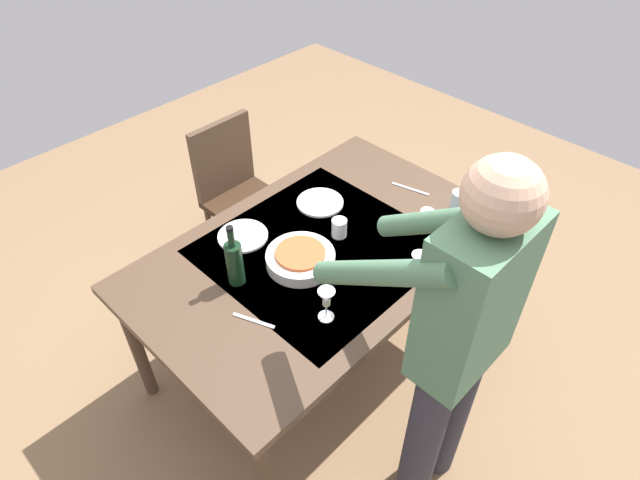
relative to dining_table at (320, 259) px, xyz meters
The scene contains 15 objects.
ground_plane 0.71m from the dining_table, ahead, with size 6.00×6.00×0.00m, color #846647.
dining_table is the anchor object (origin of this frame).
chair_near 0.95m from the dining_table, 103.83° to the right, with size 0.40×0.40×0.91m.
person_server 0.84m from the dining_table, 78.96° to the left, with size 0.42×0.61×1.69m.
wine_bottle 0.44m from the dining_table, 15.79° to the right, with size 0.07×0.07×0.30m.
wine_glass_left 0.48m from the dining_table, 107.72° to the left, with size 0.07×0.07×0.15m.
wine_glass_right 0.43m from the dining_table, 47.73° to the left, with size 0.07×0.07×0.15m.
water_cup_near_left 0.73m from the dining_table, 156.47° to the left, with size 0.08×0.08×0.11m, color silver.
water_cup_near_right 0.52m from the dining_table, 149.42° to the left, with size 0.07×0.07×0.11m, color silver.
water_cup_far_left 0.17m from the dining_table, behind, with size 0.07×0.07×0.09m, color silver.
serving_bowl_pasta 0.16m from the dining_table, ahead, with size 0.30×0.30×0.07m.
dinner_plate_near 0.33m from the dining_table, 135.74° to the right, with size 0.23×0.23×0.01m, color white.
dinner_plate_far 0.37m from the dining_table, 58.00° to the right, with size 0.23×0.23×0.01m, color white.
table_knife 0.64m from the dining_table, behind, with size 0.01×0.20×0.01m, color silver.
table_fork 0.50m from the dining_table, 12.46° to the left, with size 0.01×0.18×0.01m, color silver.
Camera 1 is at (1.27, 1.23, 2.41)m, focal length 30.27 mm.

